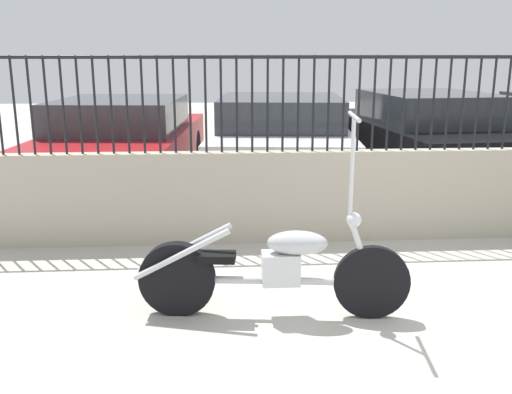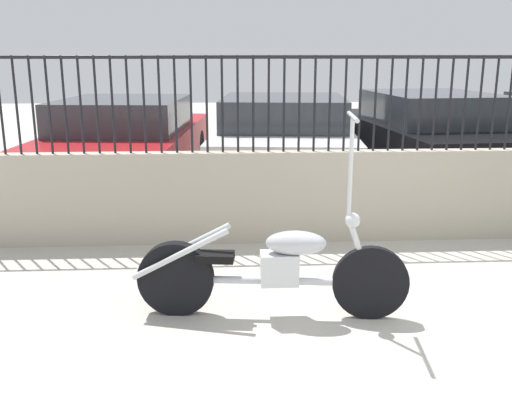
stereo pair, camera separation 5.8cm
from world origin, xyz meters
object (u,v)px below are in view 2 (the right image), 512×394
Objects in this scene: car_red at (128,141)px; car_black at (425,137)px; motorcycle_silver at (262,268)px; car_white at (283,141)px.

car_black is at bearing -86.87° from car_red.
car_black is (4.46, -0.14, 0.04)m from car_red.
motorcycle_silver is at bearing -154.49° from car_red.
car_red is 2.31m from car_white.
car_black is (2.16, 0.10, 0.02)m from car_white.
car_black reaches higher than car_red.
car_white is at bearing 88.48° from motorcycle_silver.
motorcycle_silver reaches higher than car_white.
motorcycle_silver is at bearing 143.51° from car_black.
car_red is 1.02× the size of car_black.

